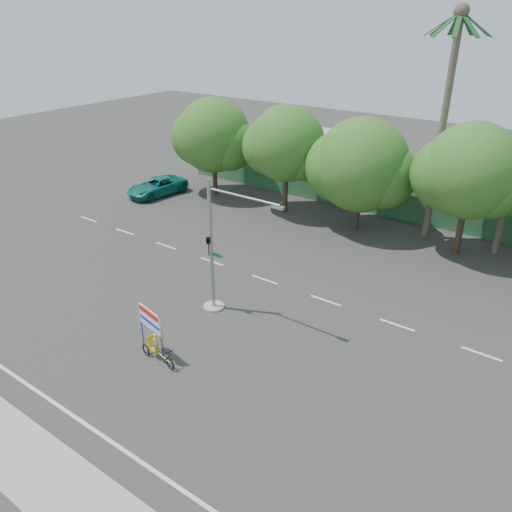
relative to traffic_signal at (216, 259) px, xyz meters
The scene contains 12 objects.
ground 5.40m from the traffic_signal, 61.13° to the right, with size 120.00×120.00×0.00m, color #33302D.
sidewalk_near 12.04m from the traffic_signal, 79.17° to the right, with size 50.00×2.40×0.12m, color gray.
fence 17.76m from the traffic_signal, 82.85° to the left, with size 38.00×0.08×2.00m, color #336B3D.
building_left 23.38m from the traffic_signal, 109.52° to the left, with size 12.00×8.00×4.00m, color #B5AA90.
tree_far_left 18.45m from the traffic_signal, 130.22° to the left, with size 7.14×6.00×7.96m.
tree_left 14.99m from the traffic_signal, 109.08° to the left, with size 6.66×5.60×8.07m.
tree_center 14.15m from the traffic_signal, 85.33° to the left, with size 7.62×6.40×7.85m.
tree_right 16.38m from the traffic_signal, 59.83° to the left, with size 6.90×5.80×8.36m.
palm_short 17.56m from the traffic_signal, 69.84° to the left, with size 3.73×3.79×14.45m.
traffic_signal is the anchor object (origin of this frame).
trike_billboard 5.09m from the traffic_signal, 86.71° to the right, with size 2.52×0.89×2.52m.
pickup_truck 19.18m from the traffic_signal, 144.91° to the left, with size 2.42×5.25×1.46m, color #107068.
Camera 1 is at (12.29, -12.90, 14.05)m, focal length 35.00 mm.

